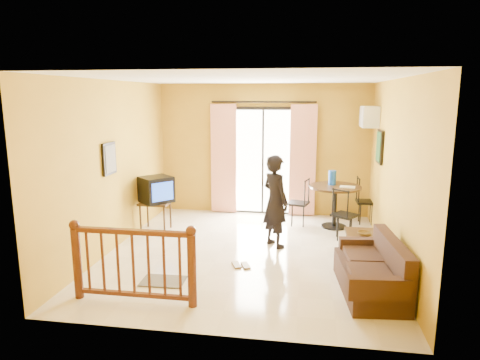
% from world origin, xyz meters
% --- Properties ---
extents(ground, '(5.00, 5.00, 0.00)m').
position_xyz_m(ground, '(0.00, 0.00, 0.00)').
color(ground, beige).
rests_on(ground, ground).
extents(room_shell, '(5.00, 5.00, 5.00)m').
position_xyz_m(room_shell, '(0.00, 0.00, 1.70)').
color(room_shell, white).
rests_on(room_shell, ground).
extents(balcony_door, '(2.25, 0.14, 2.46)m').
position_xyz_m(balcony_door, '(0.00, 2.43, 1.19)').
color(balcony_door, black).
rests_on(balcony_door, ground).
extents(tv_table, '(0.56, 0.47, 0.56)m').
position_xyz_m(tv_table, '(-1.90, 0.94, 0.48)').
color(tv_table, black).
rests_on(tv_table, ground).
extents(television, '(0.73, 0.73, 0.49)m').
position_xyz_m(television, '(-1.87, 0.94, 0.80)').
color(television, black).
rests_on(television, tv_table).
extents(picture_left, '(0.05, 0.42, 0.52)m').
position_xyz_m(picture_left, '(-2.22, -0.20, 1.55)').
color(picture_left, black).
rests_on(picture_left, room_shell).
extents(dining_table, '(1.00, 1.00, 0.83)m').
position_xyz_m(dining_table, '(1.50, 1.67, 0.66)').
color(dining_table, black).
rests_on(dining_table, ground).
extents(water_jug, '(0.15, 0.15, 0.28)m').
position_xyz_m(water_jug, '(1.44, 1.79, 0.97)').
color(water_jug, blue).
rests_on(water_jug, dining_table).
extents(serving_tray, '(0.30, 0.22, 0.02)m').
position_xyz_m(serving_tray, '(1.72, 1.57, 0.84)').
color(serving_tray, white).
rests_on(serving_tray, dining_table).
extents(dining_chairs, '(1.80, 1.55, 0.95)m').
position_xyz_m(dining_chairs, '(1.52, 1.56, 0.00)').
color(dining_chairs, black).
rests_on(dining_chairs, ground).
extents(air_conditioner, '(0.31, 0.60, 0.40)m').
position_xyz_m(air_conditioner, '(2.09, 1.95, 2.15)').
color(air_conditioner, silver).
rests_on(air_conditioner, room_shell).
extents(botanical_print, '(0.05, 0.50, 0.60)m').
position_xyz_m(botanical_print, '(2.22, 1.30, 1.65)').
color(botanical_print, black).
rests_on(botanical_print, room_shell).
extents(coffee_table, '(0.53, 0.95, 0.42)m').
position_xyz_m(coffee_table, '(1.85, -0.13, 0.28)').
color(coffee_table, black).
rests_on(coffee_table, ground).
extents(bowl, '(0.23, 0.23, 0.07)m').
position_xyz_m(bowl, '(1.85, -0.10, 0.46)').
color(bowl, brown).
rests_on(bowl, coffee_table).
extents(sofa, '(0.85, 1.60, 0.74)m').
position_xyz_m(sofa, '(1.85, -1.16, 0.27)').
color(sofa, '#311C13').
rests_on(sofa, ground).
extents(standing_person, '(0.67, 0.68, 1.58)m').
position_xyz_m(standing_person, '(0.43, 0.43, 0.79)').
color(standing_person, black).
rests_on(standing_person, ground).
extents(stair_balustrade, '(1.63, 0.13, 1.04)m').
position_xyz_m(stair_balustrade, '(-1.15, -1.90, 0.56)').
color(stair_balustrade, '#471E0F').
rests_on(stair_balustrade, ground).
extents(doormat, '(0.61, 0.42, 0.02)m').
position_xyz_m(doormat, '(-0.99, -1.28, 0.01)').
color(doormat, '#554F44').
rests_on(doormat, ground).
extents(sandals, '(0.33, 0.27, 0.03)m').
position_xyz_m(sandals, '(-0.01, -0.57, 0.01)').
color(sandals, brown).
rests_on(sandals, ground).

